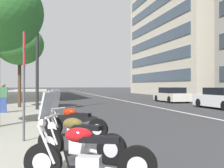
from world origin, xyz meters
name	(u,v)px	position (x,y,z in m)	size (l,w,h in m)	color
sidewalk_right_plaza	(1,99)	(30.00, 12.57, 0.07)	(160.00, 10.30, 0.15)	gray
lane_centre_stripe	(104,97)	(35.00, 0.00, 0.00)	(110.00, 0.16, 0.01)	silver
motorcycle_nearest_camera	(86,156)	(0.25, 7.15, 0.44)	(0.97, 2.08, 1.47)	black
motorcycle_by_sign_pole	(78,140)	(1.71, 7.13, 0.44)	(1.37, 1.74, 1.47)	black
motorcycle_second_in_row	(73,124)	(4.37, 6.98, 0.43)	(1.27, 1.83, 1.47)	black
car_following_behind	(222,99)	(13.11, -3.79, 0.68)	(4.58, 1.94, 1.42)	silver
car_lead_in_lane	(172,95)	(21.07, -3.73, 0.65)	(4.47, 2.00, 1.37)	beige
parking_sign_by_curb	(24,73)	(3.37, 8.33, 1.91)	(0.32, 0.06, 2.81)	#47494C
street_lamp_with_banners	(41,17)	(13.42, 8.03, 5.62)	(1.26, 2.03, 9.36)	#232326
street_tree_by_lamp_post	(20,45)	(15.50, 9.44, 4.22)	(3.12, 3.12, 5.41)	#473323
pedestrian_on_plaza	(3,98)	(11.73, 9.94, 0.92)	(0.28, 0.41, 1.54)	#33478C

